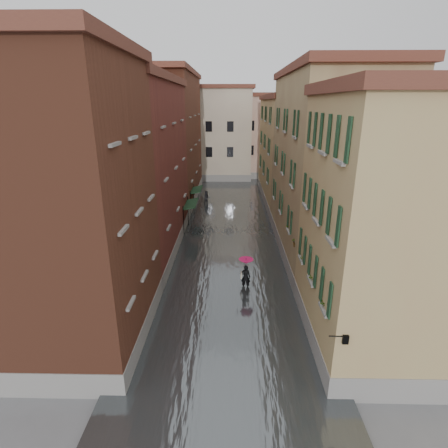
# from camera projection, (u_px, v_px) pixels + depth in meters

# --- Properties ---
(ground) EXTENTS (120.00, 120.00, 0.00)m
(ground) POSITION_uv_depth(u_px,v_px,m) (228.00, 314.00, 19.49)
(ground) COLOR slate
(ground) RESTS_ON ground
(floodwater) EXTENTS (10.00, 60.00, 0.20)m
(floodwater) POSITION_uv_depth(u_px,v_px,m) (229.00, 231.00, 31.73)
(floodwater) COLOR #474C4E
(floodwater) RESTS_ON ground
(building_left_near) EXTENTS (6.00, 8.00, 13.00)m
(building_left_near) POSITION_uv_depth(u_px,v_px,m) (71.00, 213.00, 15.59)
(building_left_near) COLOR brown
(building_left_near) RESTS_ON ground
(building_left_mid) EXTENTS (6.00, 14.00, 12.50)m
(building_left_mid) POSITION_uv_depth(u_px,v_px,m) (136.00, 172.00, 26.06)
(building_left_mid) COLOR maroon
(building_left_mid) RESTS_ON ground
(building_left_far) EXTENTS (6.00, 16.00, 14.00)m
(building_left_far) POSITION_uv_depth(u_px,v_px,m) (169.00, 141.00, 39.97)
(building_left_far) COLOR brown
(building_left_far) RESTS_ON ground
(building_right_near) EXTENTS (6.00, 8.00, 11.50)m
(building_right_near) POSITION_uv_depth(u_px,v_px,m) (384.00, 231.00, 15.57)
(building_right_near) COLOR tan
(building_right_near) RESTS_ON ground
(building_right_mid) EXTENTS (6.00, 14.00, 13.00)m
(building_right_mid) POSITION_uv_depth(u_px,v_px,m) (324.00, 169.00, 25.71)
(building_right_mid) COLOR tan
(building_right_mid) RESTS_ON ground
(building_right_far) EXTENTS (6.00, 16.00, 11.50)m
(building_right_far) POSITION_uv_depth(u_px,v_px,m) (291.00, 152.00, 40.12)
(building_right_far) COLOR tan
(building_right_far) RESTS_ON ground
(building_end_cream) EXTENTS (12.00, 9.00, 13.00)m
(building_end_cream) POSITION_uv_depth(u_px,v_px,m) (211.00, 135.00, 53.28)
(building_end_cream) COLOR beige
(building_end_cream) RESTS_ON ground
(building_end_pink) EXTENTS (10.00, 9.00, 12.00)m
(building_end_pink) POSITION_uv_depth(u_px,v_px,m) (268.00, 137.00, 55.16)
(building_end_pink) COLOR #CBA68E
(building_end_pink) RESTS_ON ground
(awning_near) EXTENTS (1.09, 3.34, 2.80)m
(awning_near) POSITION_uv_depth(u_px,v_px,m) (191.00, 204.00, 31.42)
(awning_near) COLOR black
(awning_near) RESTS_ON ground
(awning_far) EXTENTS (1.09, 3.07, 2.80)m
(awning_far) POSITION_uv_depth(u_px,v_px,m) (196.00, 190.00, 36.51)
(awning_far) COLOR black
(awning_far) RESTS_ON ground
(wall_lantern) EXTENTS (0.71, 0.22, 0.35)m
(wall_lantern) POSITION_uv_depth(u_px,v_px,m) (344.00, 338.00, 12.75)
(wall_lantern) COLOR black
(wall_lantern) RESTS_ON ground
(window_planters) EXTENTS (0.59, 10.29, 0.84)m
(window_planters) POSITION_uv_depth(u_px,v_px,m) (305.00, 253.00, 18.70)
(window_planters) COLOR brown
(window_planters) RESTS_ON ground
(pedestrian_main) EXTENTS (0.93, 0.93, 2.06)m
(pedestrian_main) POSITION_uv_depth(u_px,v_px,m) (246.00, 271.00, 21.69)
(pedestrian_main) COLOR black
(pedestrian_main) RESTS_ON ground
(pedestrian_far) EXTENTS (0.98, 0.87, 1.66)m
(pedestrian_far) POSITION_uv_depth(u_px,v_px,m) (207.00, 198.00, 39.80)
(pedestrian_far) COLOR #232326
(pedestrian_far) RESTS_ON ground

